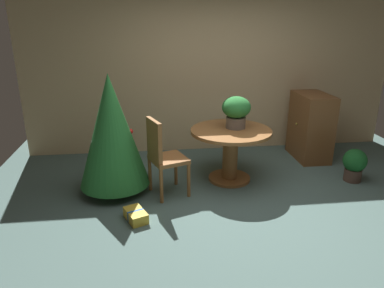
% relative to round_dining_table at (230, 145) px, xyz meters
% --- Properties ---
extents(ground_plane, '(6.60, 6.60, 0.00)m').
position_rel_round_dining_table_xyz_m(ground_plane, '(-0.04, -0.87, -0.51)').
color(ground_plane, '#4C6660').
extents(back_wall_panel, '(6.00, 0.10, 2.60)m').
position_rel_round_dining_table_xyz_m(back_wall_panel, '(-0.04, 1.33, 0.79)').
color(back_wall_panel, tan).
rests_on(back_wall_panel, ground_plane).
extents(round_dining_table, '(1.08, 1.08, 0.73)m').
position_rel_round_dining_table_xyz_m(round_dining_table, '(0.00, 0.00, 0.00)').
color(round_dining_table, brown).
rests_on(round_dining_table, ground_plane).
extents(flower_vase, '(0.38, 0.38, 0.43)m').
position_rel_round_dining_table_xyz_m(flower_vase, '(0.08, 0.08, 0.47)').
color(flower_vase, '#665B51').
rests_on(flower_vase, round_dining_table).
extents(wooden_chair_left, '(0.53, 0.55, 1.00)m').
position_rel_round_dining_table_xyz_m(wooden_chair_left, '(-0.93, -0.34, 0.05)').
color(wooden_chair_left, brown).
rests_on(wooden_chair_left, ground_plane).
extents(holiday_tree, '(0.88, 0.88, 1.53)m').
position_rel_round_dining_table_xyz_m(holiday_tree, '(-1.54, -0.18, 0.31)').
color(holiday_tree, brown).
rests_on(holiday_tree, ground_plane).
extents(gift_box_gold, '(0.29, 0.36, 0.12)m').
position_rel_round_dining_table_xyz_m(gift_box_gold, '(-1.27, -0.92, -0.45)').
color(gift_box_gold, gold).
rests_on(gift_box_gold, ground_plane).
extents(wooden_cabinet, '(0.48, 0.77, 1.03)m').
position_rel_round_dining_table_xyz_m(wooden_cabinet, '(1.44, 0.68, 0.01)').
color(wooden_cabinet, brown).
rests_on(wooden_cabinet, ground_plane).
extents(potted_plant, '(0.32, 0.32, 0.46)m').
position_rel_round_dining_table_xyz_m(potted_plant, '(1.68, -0.24, -0.26)').
color(potted_plant, '#4C382D').
rests_on(potted_plant, ground_plane).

